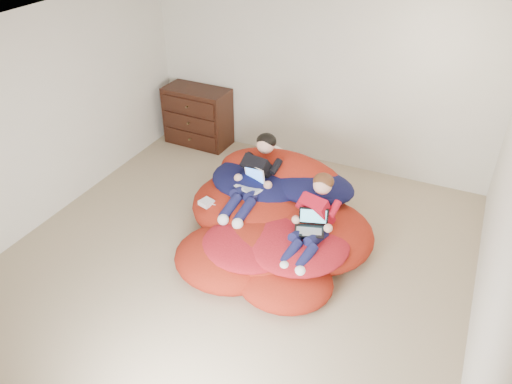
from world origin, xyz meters
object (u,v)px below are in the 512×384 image
object	(u,v)px
dresser	(198,116)
laptop_white	(252,181)
laptop_black	(311,224)
older_boy	(256,173)
younger_boy	(314,216)
beanbag_pile	(274,219)

from	to	relation	value
dresser	laptop_white	distance (m)	2.38
laptop_white	laptop_black	size ratio (longest dim) A/B	1.02
laptop_white	older_boy	bearing A→B (deg)	90.00
older_boy	younger_boy	distance (m)	1.00
laptop_black	dresser	bearing A→B (deg)	141.67
younger_boy	laptop_white	size ratio (longest dim) A/B	2.78
beanbag_pile	older_boy	bearing A→B (deg)	147.03
dresser	laptop_white	size ratio (longest dim) A/B	2.77
older_boy	younger_boy	xyz separation A→B (m)	(0.89, -0.45, -0.06)
dresser	older_boy	bearing A→B (deg)	-41.90
older_boy	laptop_black	world-z (taller)	older_boy
beanbag_pile	dresser	bearing A→B (deg)	139.42
dresser	laptop_white	world-z (taller)	dresser
laptop_white	laptop_black	xyz separation A→B (m)	(0.89, -0.42, -0.07)
dresser	laptop_black	xyz separation A→B (m)	(2.61, -2.06, 0.11)
older_boy	younger_boy	world-z (taller)	older_boy
younger_boy	dresser	bearing A→B (deg)	142.63
younger_boy	laptop_black	xyz separation A→B (m)	(-0.00, -0.07, -0.06)
dresser	laptop_black	world-z (taller)	dresser
older_boy	younger_boy	size ratio (longest dim) A/B	1.13
dresser	beanbag_pile	distance (m)	2.71
beanbag_pile	laptop_white	bearing A→B (deg)	161.18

